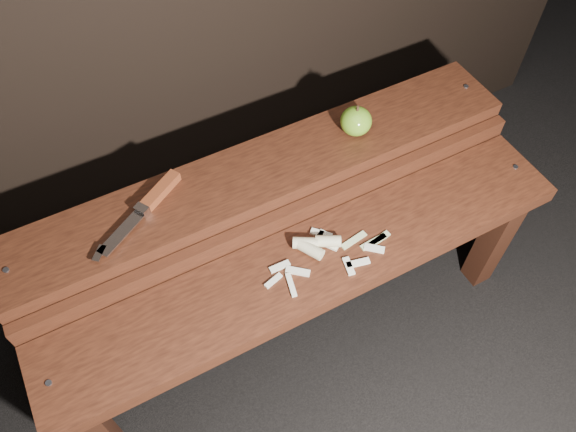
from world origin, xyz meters
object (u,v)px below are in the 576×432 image
bench_rear_tier (267,193)px  bench_front_tier (314,281)px  apple (356,121)px  knife (151,201)px

bench_rear_tier → bench_front_tier: bearing=-90.0°
bench_rear_tier → apple: (0.23, 0.00, 0.12)m
bench_front_tier → bench_rear_tier: bench_rear_tier is taller
apple → knife: 0.49m
bench_rear_tier → knife: 0.27m
bench_rear_tier → apple: bearing=1.1°
bench_rear_tier → apple: 0.26m
bench_front_tier → apple: (0.23, 0.23, 0.18)m
bench_front_tier → knife: knife is taller
apple → knife: (-0.49, 0.02, -0.02)m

